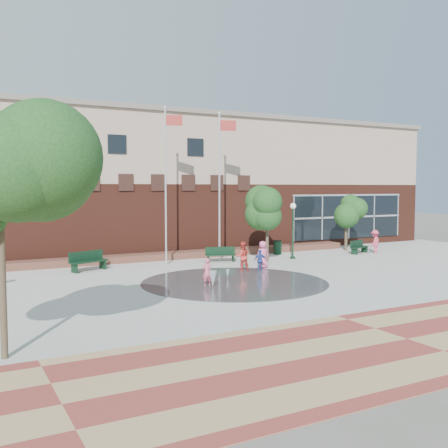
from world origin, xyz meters
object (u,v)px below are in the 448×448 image
trash_can (278,247)px  child_splash (207,272)px  flagpole_left (166,177)px  bench_left (89,265)px  flagpole_right (220,178)px

trash_can → child_splash: (-8.76, -7.53, 0.15)m
child_splash → trash_can: bearing=-140.3°
trash_can → flagpole_left: bearing=-173.3°
bench_left → child_splash: child_splash is taller
bench_left → trash_can: bearing=-16.5°
flagpole_left → flagpole_right: (3.35, 0.02, -0.02)m
bench_left → flagpole_right: bearing=-20.3°
flagpole_right → child_splash: (-4.13, -6.61, -4.22)m
flagpole_left → child_splash: bearing=-72.6°
child_splash → flagpole_left: bearing=-97.8°
flagpole_right → trash_can: (4.63, 0.92, -4.37)m
flagpole_right → trash_can: bearing=28.8°
flagpole_right → bench_left: flagpole_right is taller
bench_left → trash_can: (12.33, 1.07, 0.13)m
trash_can → child_splash: bearing=-139.3°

